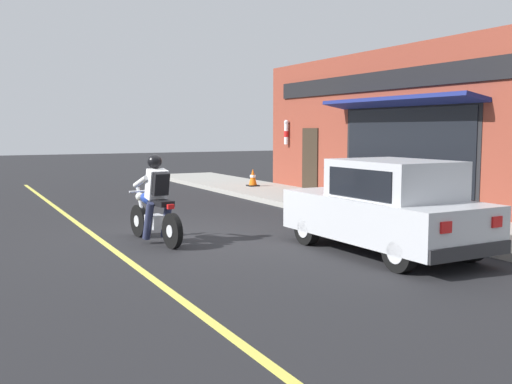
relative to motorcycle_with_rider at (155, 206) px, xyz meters
name	(u,v)px	position (x,y,z in m)	size (l,w,h in m)	color
ground_plane	(199,236)	(0.94, 0.22, -0.68)	(80.00, 80.00, 0.00)	black
sidewalk_curb	(322,202)	(5.75, 3.22, -0.61)	(2.60, 22.00, 0.14)	#9E9B93
lane_stripe	(75,221)	(-0.86, 3.22, -0.67)	(0.12, 19.80, 0.01)	#D1C64C
storefront_building	(379,128)	(7.28, 2.76, 1.43)	(1.25, 11.23, 4.20)	brown
motorcycle_with_rider	(155,206)	(0.00, 0.00, 0.00)	(0.64, 2.01, 1.62)	black
car_hatchback	(386,208)	(3.13, -2.67, 0.09)	(1.76, 3.83, 1.57)	black
traffic_cone	(253,178)	(5.82, 7.58, -0.25)	(0.36, 0.36, 0.60)	black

